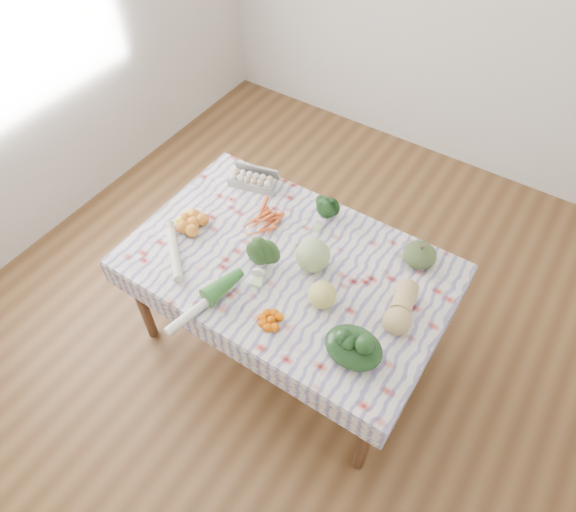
# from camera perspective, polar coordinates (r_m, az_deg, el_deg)

# --- Properties ---
(ground) EXTENTS (4.50, 4.50, 0.00)m
(ground) POSITION_cam_1_polar(r_m,az_deg,el_deg) (3.29, 0.00, -9.13)
(ground) COLOR brown
(ground) RESTS_ON ground
(dining_table) EXTENTS (1.60, 1.00, 0.75)m
(dining_table) POSITION_cam_1_polar(r_m,az_deg,el_deg) (2.73, 0.00, -1.90)
(dining_table) COLOR brown
(dining_table) RESTS_ON ground
(tablecloth) EXTENTS (1.66, 1.06, 0.01)m
(tablecloth) POSITION_cam_1_polar(r_m,az_deg,el_deg) (2.67, 0.00, -0.88)
(tablecloth) COLOR silver
(tablecloth) RESTS_ON dining_table
(egg_carton) EXTENTS (0.29, 0.17, 0.07)m
(egg_carton) POSITION_cam_1_polar(r_m,az_deg,el_deg) (3.05, -4.03, 8.28)
(egg_carton) COLOR #9D9D98
(egg_carton) RESTS_ON tablecloth
(carrot_bunch) EXTENTS (0.27, 0.26, 0.04)m
(carrot_bunch) POSITION_cam_1_polar(r_m,az_deg,el_deg) (2.83, -2.59, 3.74)
(carrot_bunch) COLOR #EB5A24
(carrot_bunch) RESTS_ON tablecloth
(kale_bunch) EXTENTS (0.15, 0.13, 0.12)m
(kale_bunch) POSITION_cam_1_polar(r_m,az_deg,el_deg) (2.82, 4.08, 4.68)
(kale_bunch) COLOR #133412
(kale_bunch) RESTS_ON tablecloth
(kabocha_squash) EXTENTS (0.22, 0.22, 0.11)m
(kabocha_squash) POSITION_cam_1_polar(r_m,az_deg,el_deg) (2.71, 14.42, 0.14)
(kabocha_squash) COLOR #41562B
(kabocha_squash) RESTS_ON tablecloth
(cabbage) EXTENTS (0.23, 0.23, 0.18)m
(cabbage) POSITION_cam_1_polar(r_m,az_deg,el_deg) (2.59, 2.78, 0.08)
(cabbage) COLOR #95B46F
(cabbage) RESTS_ON tablecloth
(butternut_squash) EXTENTS (0.19, 0.31, 0.13)m
(butternut_squash) POSITION_cam_1_polar(r_m,az_deg,el_deg) (2.48, 12.51, -5.56)
(butternut_squash) COLOR tan
(butternut_squash) RESTS_ON tablecloth
(orange_cluster) EXTENTS (0.24, 0.24, 0.08)m
(orange_cluster) POSITION_cam_1_polar(r_m,az_deg,el_deg) (2.85, -10.51, 3.64)
(orange_cluster) COLOR orange
(orange_cluster) RESTS_ON tablecloth
(broccoli) EXTENTS (0.21, 0.21, 0.12)m
(broccoli) POSITION_cam_1_polar(r_m,az_deg,el_deg) (2.59, -3.00, -0.74)
(broccoli) COLOR #26491D
(broccoli) RESTS_ON tablecloth
(mandarin_cluster) EXTENTS (0.18, 0.18, 0.05)m
(mandarin_cluster) POSITION_cam_1_polar(r_m,az_deg,el_deg) (2.44, -1.91, -7.10)
(mandarin_cluster) COLOR #EB6400
(mandarin_cluster) RESTS_ON tablecloth
(grapefruit) EXTENTS (0.18, 0.18, 0.14)m
(grapefruit) POSITION_cam_1_polar(r_m,az_deg,el_deg) (2.46, 3.82, -4.32)
(grapefruit) COLOR #CDCC62
(grapefruit) RESTS_ON tablecloth
(spinach_bag) EXTENTS (0.33, 0.30, 0.12)m
(spinach_bag) POSITION_cam_1_polar(r_m,az_deg,el_deg) (2.34, 7.30, -10.03)
(spinach_bag) COLOR black
(spinach_bag) RESTS_ON tablecloth
(daikon) EXTENTS (0.30, 0.28, 0.05)m
(daikon) POSITION_cam_1_polar(r_m,az_deg,el_deg) (2.74, -12.50, 0.23)
(daikon) COLOR silver
(daikon) RESTS_ON tablecloth
(leek) EXTENTS (0.14, 0.46, 0.05)m
(leek) POSITION_cam_1_polar(r_m,az_deg,el_deg) (2.52, -9.26, -5.19)
(leek) COLOR white
(leek) RESTS_ON tablecloth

